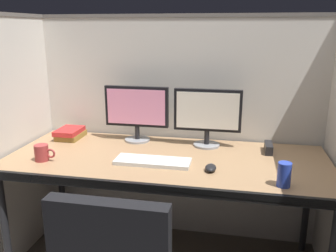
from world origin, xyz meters
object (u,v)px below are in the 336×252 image
(monitor_left, at_px, (137,110))
(monitor_right, at_px, (207,114))
(computer_mouse, at_px, (211,168))
(red_stapler, at_px, (268,148))
(keyboard_main, at_px, (153,161))
(soda_can, at_px, (284,175))
(coffee_mug, at_px, (42,153))
(book_stack, at_px, (70,133))
(desk, at_px, (166,166))

(monitor_left, distance_m, monitor_right, 0.47)
(monitor_left, relative_size, computer_mouse, 4.48)
(monitor_left, distance_m, red_stapler, 0.88)
(keyboard_main, bearing_deg, computer_mouse, -8.07)
(soda_can, bearing_deg, monitor_left, 148.11)
(coffee_mug, xyz_separation_m, soda_can, (1.33, -0.09, 0.01))
(monitor_left, distance_m, soda_can, 1.07)
(keyboard_main, bearing_deg, coffee_mug, -172.56)
(keyboard_main, relative_size, coffee_mug, 3.41)
(monitor_right, xyz_separation_m, book_stack, (-0.95, -0.02, -0.18))
(monitor_left, distance_m, book_stack, 0.51)
(keyboard_main, bearing_deg, soda_can, -13.87)
(book_stack, bearing_deg, keyboard_main, -27.42)
(soda_can, bearing_deg, computer_mouse, 161.04)
(monitor_left, bearing_deg, desk, -48.18)
(monitor_left, relative_size, coffee_mug, 3.41)
(desk, relative_size, book_stack, 8.61)
(book_stack, bearing_deg, coffee_mug, -84.88)
(red_stapler, distance_m, soda_can, 0.50)
(book_stack, xyz_separation_m, soda_can, (1.37, -0.52, 0.03))
(desk, distance_m, computer_mouse, 0.32)
(monitor_left, distance_m, computer_mouse, 0.72)
(monitor_right, distance_m, soda_can, 0.70)
(red_stapler, height_order, book_stack, book_stack)
(monitor_right, bearing_deg, red_stapler, -6.52)
(monitor_left, relative_size, keyboard_main, 1.00)
(monitor_right, xyz_separation_m, computer_mouse, (0.06, -0.42, -0.20))
(computer_mouse, relative_size, red_stapler, 0.64)
(desk, distance_m, keyboard_main, 0.13)
(desk, xyz_separation_m, monitor_left, (-0.26, 0.29, 0.27))
(computer_mouse, xyz_separation_m, book_stack, (-1.01, 0.40, 0.02))
(monitor_right, height_order, keyboard_main, monitor_right)
(book_stack, bearing_deg, monitor_right, 1.01)
(keyboard_main, height_order, book_stack, book_stack)
(keyboard_main, xyz_separation_m, soda_can, (0.70, -0.17, 0.05))
(red_stapler, xyz_separation_m, book_stack, (-1.34, 0.03, 0.01))
(keyboard_main, relative_size, book_stack, 1.95)
(desk, xyz_separation_m, monitor_right, (0.22, 0.27, 0.27))
(coffee_mug, bearing_deg, book_stack, 95.12)
(book_stack, relative_size, soda_can, 1.81)
(monitor_left, relative_size, monitor_right, 1.00)
(desk, xyz_separation_m, red_stapler, (0.60, 0.23, 0.08))
(monitor_right, relative_size, red_stapler, 2.87)
(red_stapler, relative_size, coffee_mug, 1.19)
(keyboard_main, xyz_separation_m, computer_mouse, (0.33, -0.05, 0.01))
(keyboard_main, height_order, soda_can, soda_can)
(monitor_right, bearing_deg, keyboard_main, -126.46)
(keyboard_main, distance_m, red_stapler, 0.73)
(desk, height_order, monitor_right, monitor_right)
(computer_mouse, height_order, coffee_mug, coffee_mug)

